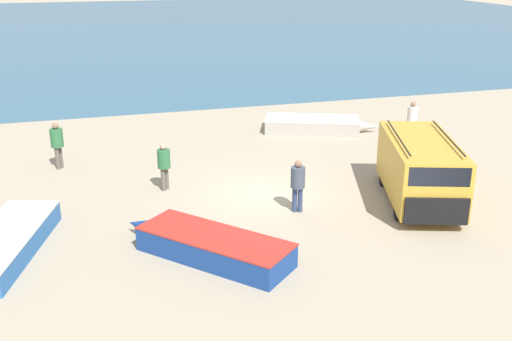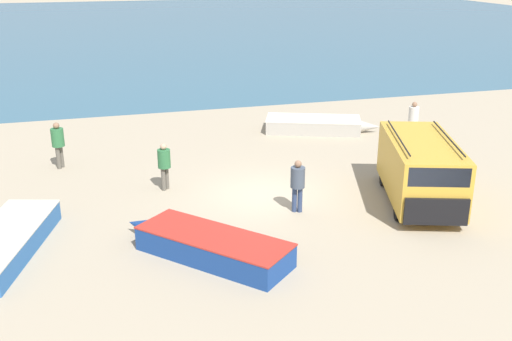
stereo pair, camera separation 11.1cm
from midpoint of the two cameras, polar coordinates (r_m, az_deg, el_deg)
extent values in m
plane|color=tan|center=(19.95, 1.03, -2.36)|extent=(200.00, 200.00, 0.00)
cube|color=#33607A|center=(70.29, -11.60, 13.32)|extent=(120.00, 80.00, 0.01)
cube|color=gold|center=(19.73, 15.52, 0.26)|extent=(3.33, 5.01, 1.78)
cube|color=black|center=(17.76, 16.96, -3.79)|extent=(1.76, 0.67, 0.80)
cube|color=#1E232D|center=(17.47, 17.23, -0.62)|extent=(1.67, 0.60, 0.57)
cylinder|color=black|center=(18.95, 18.72, -3.66)|extent=(0.41, 0.68, 0.64)
cylinder|color=black|center=(18.54, 13.62, -3.66)|extent=(0.41, 0.68, 0.64)
cylinder|color=black|center=(21.52, 16.75, -0.63)|extent=(0.41, 0.68, 0.64)
cylinder|color=black|center=(21.16, 12.24, -0.57)|extent=(0.41, 0.68, 0.64)
cylinder|color=black|center=(19.61, 17.98, 3.01)|extent=(1.24, 3.61, 0.05)
cylinder|color=black|center=(19.26, 13.56, 3.14)|extent=(1.24, 3.61, 0.05)
cube|color=#2D66AD|center=(17.42, -22.57, -6.43)|extent=(2.71, 4.73, 0.56)
cube|color=silver|center=(17.33, -22.66, -5.79)|extent=(1.41, 0.58, 0.05)
cube|color=silver|center=(17.29, -22.70, -5.54)|extent=(2.74, 4.78, 0.04)
cube|color=#ADA89E|center=(27.24, 5.58, 4.32)|extent=(4.49, 3.09, 0.58)
cone|color=#ADA89E|center=(27.37, 10.91, 4.13)|extent=(1.05, 0.84, 0.55)
cube|color=silver|center=(27.18, 5.59, 4.78)|extent=(0.75, 1.53, 0.05)
cube|color=silver|center=(27.16, 5.60, 4.95)|extent=(4.54, 3.12, 0.04)
cube|color=navy|center=(15.86, -3.84, -7.32)|extent=(3.88, 4.06, 0.63)
cone|color=navy|center=(17.33, -10.72, -5.18)|extent=(1.06, 1.08, 0.60)
cube|color=#B22D23|center=(15.74, -3.87, -6.52)|extent=(1.13, 1.05, 0.05)
cube|color=#B22D23|center=(15.71, -3.87, -6.24)|extent=(3.92, 4.10, 0.04)
cylinder|color=#5B564C|center=(20.46, -8.65, -0.82)|extent=(0.15, 0.15, 0.80)
cylinder|color=#5B564C|center=(20.57, -8.35, -0.69)|extent=(0.15, 0.15, 0.80)
cylinder|color=#2D6B3D|center=(20.28, -8.60, 1.13)|extent=(0.43, 0.43, 0.63)
sphere|color=tan|center=(20.15, -8.66, 2.27)|extent=(0.22, 0.22, 0.22)
cylinder|color=navy|center=(18.59, 4.37, -2.78)|extent=(0.15, 0.15, 0.82)
cylinder|color=navy|center=(18.60, 3.85, -2.75)|extent=(0.15, 0.15, 0.82)
cylinder|color=#424C5B|center=(18.33, 4.17, -0.65)|extent=(0.44, 0.44, 0.65)
sphere|color=#8C664C|center=(18.18, 4.20, 0.63)|extent=(0.22, 0.22, 0.22)
cylinder|color=#5B564C|center=(23.58, -17.93, 1.30)|extent=(0.16, 0.16, 0.85)
cylinder|color=#5B564C|center=(23.44, -18.18, 1.16)|extent=(0.16, 0.16, 0.85)
cylinder|color=#2D6B3D|center=(23.29, -18.25, 3.01)|extent=(0.46, 0.46, 0.67)
sphere|color=#8C664C|center=(23.17, -18.37, 4.08)|extent=(0.23, 0.23, 0.23)
cylinder|color=#38383D|center=(26.80, 14.93, 3.71)|extent=(0.15, 0.15, 0.80)
cylinder|color=#38383D|center=(26.87, 14.62, 3.78)|extent=(0.15, 0.15, 0.80)
cylinder|color=silver|center=(26.65, 14.91, 5.22)|extent=(0.43, 0.43, 0.63)
sphere|color=#8C664C|center=(26.55, 14.99, 6.10)|extent=(0.22, 0.22, 0.22)
camera|label=1|loc=(0.06, -89.84, 0.06)|focal=42.00mm
camera|label=2|loc=(0.06, 90.16, -0.06)|focal=42.00mm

